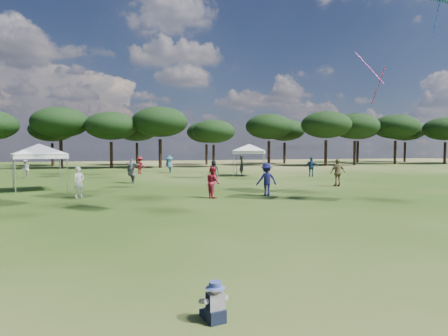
# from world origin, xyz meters

# --- Properties ---
(tree_line) EXTENTS (108.78, 17.63, 7.77)m
(tree_line) POSITION_xyz_m (2.39, 47.41, 5.42)
(tree_line) COLOR black
(tree_line) RESTS_ON ground
(tent_left) EXTENTS (5.45, 5.45, 3.04)m
(tent_left) POSITION_xyz_m (-6.19, 21.15, 2.62)
(tent_left) COLOR gray
(tent_left) RESTS_ON ground
(tent_right) EXTENTS (5.03, 5.03, 3.14)m
(tent_right) POSITION_xyz_m (9.41, 28.48, 2.71)
(tent_right) COLOR gray
(tent_right) RESTS_ON ground
(toddler) EXTENTS (0.42, 0.46, 0.59)m
(toddler) POSITION_xyz_m (-0.42, 2.38, 0.26)
(toddler) COLOR black
(toddler) RESTS_ON ground
(festival_crowd) EXTENTS (29.00, 20.80, 1.84)m
(festival_crowd) POSITION_xyz_m (0.13, 25.48, 0.84)
(festival_crowd) COLOR #343339
(festival_crowd) RESTS_ON ground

